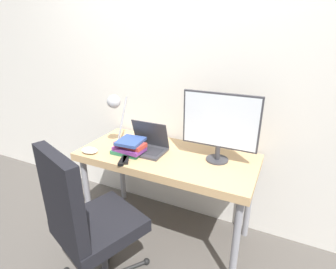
{
  "coord_description": "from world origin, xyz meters",
  "views": [
    {
      "loc": [
        0.8,
        -1.34,
        1.66
      ],
      "look_at": [
        0.03,
        0.28,
        0.94
      ],
      "focal_mm": 28.0,
      "sensor_mm": 36.0,
      "label": 1
    }
  ],
  "objects_px": {
    "desk_lamp": "(118,113)",
    "laptop": "(147,145)",
    "monitor": "(220,124)",
    "game_controller": "(90,150)",
    "office_chair": "(86,219)",
    "book_stack": "(130,147)"
  },
  "relations": [
    {
      "from": "office_chair",
      "to": "laptop",
      "type": "bearing_deg",
      "value": 86.72
    },
    {
      "from": "laptop",
      "to": "office_chair",
      "type": "height_order",
      "value": "office_chair"
    },
    {
      "from": "laptop",
      "to": "office_chair",
      "type": "relative_size",
      "value": 0.29
    },
    {
      "from": "desk_lamp",
      "to": "office_chair",
      "type": "height_order",
      "value": "desk_lamp"
    },
    {
      "from": "laptop",
      "to": "desk_lamp",
      "type": "relative_size",
      "value": 0.69
    },
    {
      "from": "office_chair",
      "to": "book_stack",
      "type": "bearing_deg",
      "value": 95.71
    },
    {
      "from": "laptop",
      "to": "game_controller",
      "type": "xyz_separation_m",
      "value": [
        -0.39,
        -0.23,
        -0.03
      ]
    },
    {
      "from": "monitor",
      "to": "game_controller",
      "type": "relative_size",
      "value": 3.95
    },
    {
      "from": "desk_lamp",
      "to": "book_stack",
      "type": "xyz_separation_m",
      "value": [
        0.15,
        -0.09,
        -0.23
      ]
    },
    {
      "from": "desk_lamp",
      "to": "game_controller",
      "type": "relative_size",
      "value": 3.19
    },
    {
      "from": "desk_lamp",
      "to": "book_stack",
      "type": "relative_size",
      "value": 1.69
    },
    {
      "from": "desk_lamp",
      "to": "office_chair",
      "type": "relative_size",
      "value": 0.41
    },
    {
      "from": "office_chair",
      "to": "monitor",
      "type": "bearing_deg",
      "value": 52.85
    },
    {
      "from": "desk_lamp",
      "to": "laptop",
      "type": "bearing_deg",
      "value": 3.04
    },
    {
      "from": "laptop",
      "to": "desk_lamp",
      "type": "height_order",
      "value": "desk_lamp"
    },
    {
      "from": "laptop",
      "to": "book_stack",
      "type": "bearing_deg",
      "value": -134.45
    },
    {
      "from": "desk_lamp",
      "to": "monitor",
      "type": "bearing_deg",
      "value": 6.68
    },
    {
      "from": "monitor",
      "to": "desk_lamp",
      "type": "distance_m",
      "value": 0.8
    },
    {
      "from": "monitor",
      "to": "book_stack",
      "type": "distance_m",
      "value": 0.71
    },
    {
      "from": "book_stack",
      "to": "office_chair",
      "type": "bearing_deg",
      "value": -84.29
    },
    {
      "from": "game_controller",
      "to": "monitor",
      "type": "bearing_deg",
      "value": 18.21
    },
    {
      "from": "monitor",
      "to": "laptop",
      "type": "bearing_deg",
      "value": -171.69
    }
  ]
}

